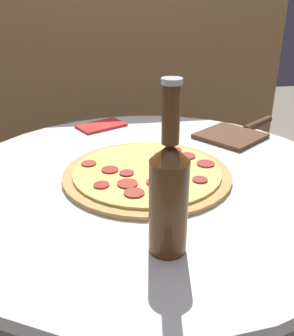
% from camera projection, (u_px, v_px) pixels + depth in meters
% --- Properties ---
extents(table, '(0.91, 0.91, 0.76)m').
position_uv_depth(table, '(149.00, 245.00, 0.93)').
color(table, silver).
rests_on(table, ground_plane).
extents(fence_panel, '(1.44, 0.04, 1.42)m').
position_uv_depth(fence_panel, '(119.00, 101.00, 1.64)').
color(fence_panel, olive).
rests_on(fence_panel, ground_plane).
extents(pizza, '(0.38, 0.38, 0.02)m').
position_uv_depth(pizza, '(147.00, 173.00, 0.84)').
color(pizza, tan).
rests_on(pizza, table).
extents(beer_bottle, '(0.06, 0.06, 0.27)m').
position_uv_depth(beer_bottle, '(169.00, 193.00, 0.56)').
color(beer_bottle, '#563314').
rests_on(beer_bottle, table).
extents(pizza_paddle, '(0.30, 0.26, 0.02)m').
position_uv_depth(pizza_paddle, '(236.00, 133.00, 1.09)').
color(pizza_paddle, brown).
rests_on(pizza_paddle, table).
extents(napkin, '(0.16, 0.14, 0.01)m').
position_uv_depth(napkin, '(101.00, 126.00, 1.16)').
color(napkin, red).
rests_on(napkin, table).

